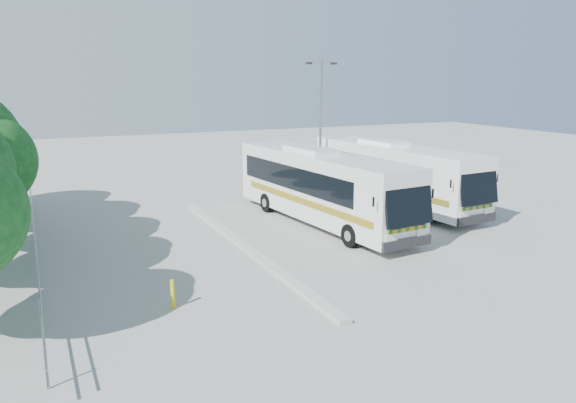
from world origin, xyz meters
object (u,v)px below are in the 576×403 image
coach_main (322,186)px  lamppost (321,121)px  coach_adjacent (394,173)px  bollard (173,294)px

coach_main → lamppost: bearing=56.9°
coach_main → coach_adjacent: size_ratio=1.02×
coach_main → bollard: 11.28m
lamppost → bollard: size_ratio=8.75×
bollard → coach_adjacent: bearing=31.4°
lamppost → bollard: lamppost is taller
coach_adjacent → bollard: coach_adjacent is taller
coach_main → lamppost: (3.13, 5.99, 2.47)m
lamppost → bollard: 18.00m
coach_adjacent → lamppost: (-2.13, 4.34, 2.51)m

